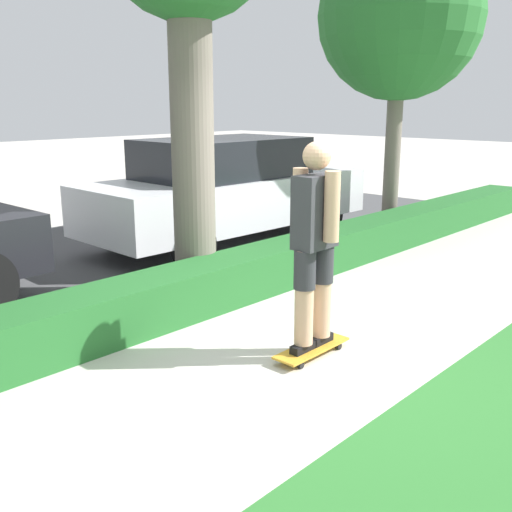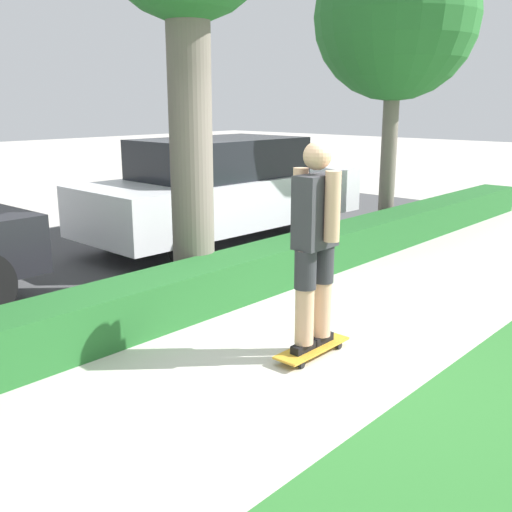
% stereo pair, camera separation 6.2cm
% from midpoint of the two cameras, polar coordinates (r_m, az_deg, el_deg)
% --- Properties ---
extents(ground_plane, '(60.00, 60.00, 0.00)m').
position_cam_midpoint_polar(ground_plane, '(5.24, 4.93, -9.71)').
color(ground_plane, '#BCB7AD').
extents(street_asphalt, '(17.06, 5.00, 0.01)m').
position_cam_midpoint_polar(street_asphalt, '(8.34, -18.41, -1.13)').
color(street_asphalt, '#474749').
rests_on(street_asphalt, ground_plane).
extents(hedge_row, '(17.06, 0.60, 0.49)m').
position_cam_midpoint_polar(hedge_row, '(6.19, -6.77, -3.47)').
color(hedge_row, '#236028').
rests_on(hedge_row, ground_plane).
extents(skateboard, '(0.79, 0.24, 0.08)m').
position_cam_midpoint_polar(skateboard, '(5.28, 5.69, -8.75)').
color(skateboard, gold).
rests_on(skateboard, ground_plane).
extents(skater_person, '(0.51, 0.45, 1.76)m').
position_cam_midpoint_polar(skater_person, '(4.98, 5.96, 1.39)').
color(skater_person, black).
rests_on(skater_person, skateboard).
extents(tree_far, '(2.58, 2.58, 4.72)m').
position_cam_midpoint_polar(tree_far, '(10.26, 13.75, 21.22)').
color(tree_far, '#70665B').
rests_on(tree_far, ground_plane).
extents(parked_car_middle, '(4.76, 1.87, 1.61)m').
position_cam_midpoint_polar(parked_car_middle, '(9.31, -2.51, 6.35)').
color(parked_car_middle, silver).
rests_on(parked_car_middle, ground_plane).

